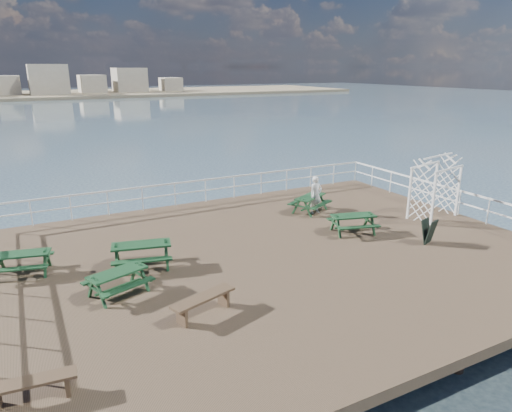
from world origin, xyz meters
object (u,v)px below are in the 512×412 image
object	(u,v)px
picnic_table_b	(142,250)
picnic_table_c	(310,200)
flat_bench_near	(203,301)
trellis_arbor	(434,190)
picnic_table_e	(353,220)
flat_bench_far	(32,385)
person	(316,195)
picnic_table_d	(118,278)
picnic_table_a	(22,259)

from	to	relation	value
picnic_table_b	picnic_table_c	bearing A→B (deg)	29.91
flat_bench_near	trellis_arbor	bearing A→B (deg)	-3.09
picnic_table_e	flat_bench_far	distance (m)	12.09
picnic_table_b	trellis_arbor	distance (m)	12.09
picnic_table_c	trellis_arbor	world-z (taller)	trellis_arbor
flat_bench_far	picnic_table_e	bearing A→B (deg)	27.10
picnic_table_e	person	size ratio (longest dim) A/B	1.20
picnic_table_e	flat_bench_far	size ratio (longest dim) A/B	1.19
picnic_table_c	picnic_table_d	distance (m)	9.77
picnic_table_a	flat_bench_far	xyz separation A→B (m)	(0.00, -6.25, -0.15)
picnic_table_b	flat_bench_near	xyz separation A→B (m)	(0.65, -3.64, -0.17)
picnic_table_b	trellis_arbor	bearing A→B (deg)	10.26
picnic_table_a	picnic_table_e	distance (m)	11.37
flat_bench_near	person	world-z (taller)	person
picnic_table_b	flat_bench_near	size ratio (longest dim) A/B	1.13
trellis_arbor	picnic_table_b	bearing A→B (deg)	165.16
picnic_table_d	flat_bench_near	world-z (taller)	picnic_table_d
picnic_table_a	picnic_table_c	distance (m)	11.34
picnic_table_d	flat_bench_near	bearing A→B (deg)	-70.47
flat_bench_near	trellis_arbor	xyz separation A→B (m)	(11.41, 2.99, 0.78)
flat_bench_far	person	xyz separation A→B (m)	(11.39, 7.20, 0.46)
picnic_table_d	trellis_arbor	size ratio (longest dim) A/B	0.73
picnic_table_b	flat_bench_far	world-z (taller)	picnic_table_b
picnic_table_d	picnic_table_e	xyz separation A→B (m)	(8.93, 0.89, 0.02)
picnic_table_c	person	distance (m)	0.40
picnic_table_c	trellis_arbor	size ratio (longest dim) A/B	0.78
picnic_table_c	flat_bench_near	distance (m)	9.44
picnic_table_e	flat_bench_near	size ratio (longest dim) A/B	1.05
picnic_table_e	flat_bench_near	xyz separation A→B (m)	(-7.24, -3.02, -0.12)
picnic_table_b	picnic_table_c	size ratio (longest dim) A/B	1.02
picnic_table_c	flat_bench_far	bearing A→B (deg)	-173.24
picnic_table_a	picnic_table_c	size ratio (longest dim) A/B	0.89
trellis_arbor	person	xyz separation A→B (m)	(-4.01, 2.76, -0.37)
picnic_table_c	person	xyz separation A→B (m)	(0.11, -0.25, 0.29)
picnic_table_c	picnic_table_d	world-z (taller)	picnic_table_c
picnic_table_b	flat_bench_far	size ratio (longest dim) A/B	1.29
trellis_arbor	flat_bench_near	bearing A→B (deg)	-177.06
flat_bench_far	person	size ratio (longest dim) A/B	1.01
trellis_arbor	picnic_table_a	bearing A→B (deg)	161.58
picnic_table_a	trellis_arbor	distance (m)	15.52
picnic_table_c	picnic_table_e	distance (m)	2.98
picnic_table_a	flat_bench_far	bearing A→B (deg)	-76.56
picnic_table_e	flat_bench_near	bearing A→B (deg)	-142.25
picnic_table_c	picnic_table_e	bearing A→B (deg)	-117.61
picnic_table_b	picnic_table_d	xyz separation A→B (m)	(-1.04, -1.51, -0.07)
picnic_table_a	picnic_table_b	xyz separation A→B (m)	(3.34, -1.15, 0.07)
trellis_arbor	flat_bench_far	bearing A→B (deg)	-175.65
picnic_table_a	trellis_arbor	bearing A→B (deg)	6.76
picnic_table_b	picnic_table_e	bearing A→B (deg)	8.85
picnic_table_d	picnic_table_a	bearing A→B (deg)	112.00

